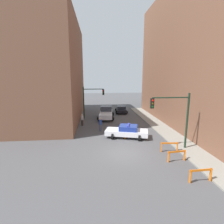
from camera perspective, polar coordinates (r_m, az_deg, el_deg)
ground_plane at (r=16.20m, az=4.06°, el=-13.17°), size 120.00×120.00×0.00m
sidewalk_right at (r=18.20m, az=24.08°, el=-11.14°), size 2.40×44.00×0.12m
building_corner_left at (r=30.07m, az=-24.45°, el=12.08°), size 14.00×20.00×15.22m
building_right at (r=27.71m, az=30.82°, el=15.41°), size 12.00×28.00×18.83m
traffic_light_near at (r=16.89m, az=20.04°, el=-0.22°), size 3.64×0.35×5.20m
traffic_light_far at (r=28.63m, az=-7.05°, el=4.62°), size 3.44×0.35×5.20m
police_car at (r=19.82m, az=4.92°, el=-6.29°), size 5.02×3.11×1.52m
white_truck at (r=28.83m, az=-1.95°, el=-0.27°), size 2.98×5.57×1.90m
parked_car_near at (r=33.40m, az=3.01°, el=0.93°), size 2.50×4.43×1.31m
pedestrian_crossing at (r=22.17m, az=-3.82°, el=-3.98°), size 0.44×0.44×1.66m
pedestrian_corner at (r=24.82m, az=-9.74°, el=-2.45°), size 0.48×0.48×1.66m
barrier_front at (r=13.26m, az=27.00°, el=-17.38°), size 1.60×0.23×0.90m
barrier_mid at (r=15.38m, az=20.37°, el=-12.78°), size 1.60×0.33×0.90m
barrier_back at (r=16.98m, az=18.28°, el=-10.31°), size 1.60×0.27×0.90m
traffic_cone at (r=19.61m, az=4.25°, el=-7.72°), size 0.36×0.36×0.66m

